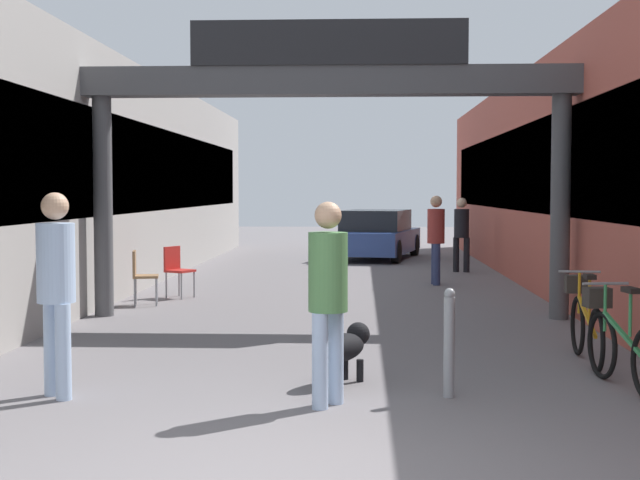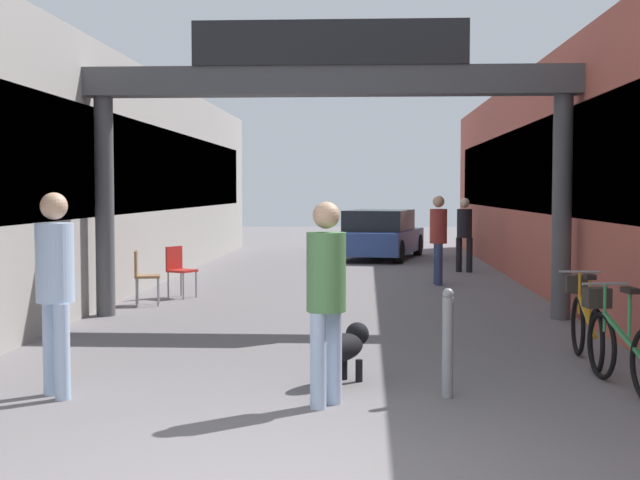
% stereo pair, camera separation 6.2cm
% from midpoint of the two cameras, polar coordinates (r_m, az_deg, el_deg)
% --- Properties ---
extents(storefront_left, '(3.00, 26.00, 4.17)m').
position_cam_midpoint_polar(storefront_left, '(17.35, -15.84, 3.80)').
color(storefront_left, '#9E9993').
rests_on(storefront_left, ground_plane).
extents(storefront_right, '(3.00, 26.00, 4.17)m').
position_cam_midpoint_polar(storefront_right, '(17.06, 18.66, 3.77)').
color(storefront_right, '#B25142').
rests_on(storefront_right, ground_plane).
extents(arcade_sign_gateway, '(7.40, 0.47, 4.30)m').
position_cam_midpoint_polar(arcade_sign_gateway, '(13.05, 0.79, 8.49)').
color(arcade_sign_gateway, '#4C4C4F').
rests_on(arcade_sign_gateway, ground_plane).
extents(pedestrian_with_dog, '(0.47, 0.47, 1.77)m').
position_cam_midpoint_polar(pedestrian_with_dog, '(7.67, 0.63, -3.15)').
color(pedestrian_with_dog, '#A5BFE0').
rests_on(pedestrian_with_dog, ground_plane).
extents(pedestrian_companion, '(0.48, 0.48, 1.85)m').
position_cam_midpoint_polar(pedestrian_companion, '(8.33, -16.39, -2.42)').
color(pedestrian_companion, '#A5BFE0').
rests_on(pedestrian_companion, ground_plane).
extents(pedestrian_carrying_crate, '(0.37, 0.39, 1.76)m').
position_cam_midpoint_polar(pedestrian_carrying_crate, '(17.70, 7.68, 0.41)').
color(pedestrian_carrying_crate, navy).
rests_on(pedestrian_carrying_crate, ground_plane).
extents(pedestrian_elderly_walking, '(0.42, 0.42, 1.69)m').
position_cam_midpoint_polar(pedestrian_elderly_walking, '(20.53, 9.31, 0.65)').
color(pedestrian_elderly_walking, black).
rests_on(pedestrian_elderly_walking, ground_plane).
extents(dog_on_leash, '(0.64, 0.78, 0.56)m').
position_cam_midpoint_polar(dog_on_leash, '(8.68, 1.70, -6.85)').
color(dog_on_leash, black).
rests_on(dog_on_leash, ground_plane).
extents(bicycle_green_second, '(0.46, 1.68, 0.98)m').
position_cam_midpoint_polar(bicycle_green_second, '(8.92, 18.76, -6.21)').
color(bicycle_green_second, black).
rests_on(bicycle_green_second, ground_plane).
extents(bicycle_orange_third, '(0.46, 1.69, 0.98)m').
position_cam_midpoint_polar(bicycle_orange_third, '(10.14, 16.76, -5.06)').
color(bicycle_orange_third, black).
rests_on(bicycle_orange_third, ground_plane).
extents(bollard_post_metal, '(0.10, 0.10, 0.99)m').
position_cam_midpoint_polar(bollard_post_metal, '(8.15, 8.40, -6.48)').
color(bollard_post_metal, gray).
rests_on(bollard_post_metal, ground_plane).
extents(cafe_chair_wood_nearer, '(0.47, 0.47, 0.89)m').
position_cam_midpoint_polar(cafe_chair_wood_nearer, '(14.74, -11.17, -2.03)').
color(cafe_chair_wood_nearer, gray).
rests_on(cafe_chair_wood_nearer, ground_plane).
extents(cafe_chair_red_farther, '(0.54, 0.54, 0.89)m').
position_cam_midpoint_polar(cafe_chair_red_farther, '(15.69, -8.93, -1.69)').
color(cafe_chair_red_farther, gray).
rests_on(cafe_chair_red_farther, ground_plane).
extents(parked_car_blue, '(2.58, 4.29, 1.33)m').
position_cam_midpoint_polar(parked_car_blue, '(24.30, 3.93, 0.31)').
color(parked_car_blue, '#2D478C').
rests_on(parked_car_blue, ground_plane).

